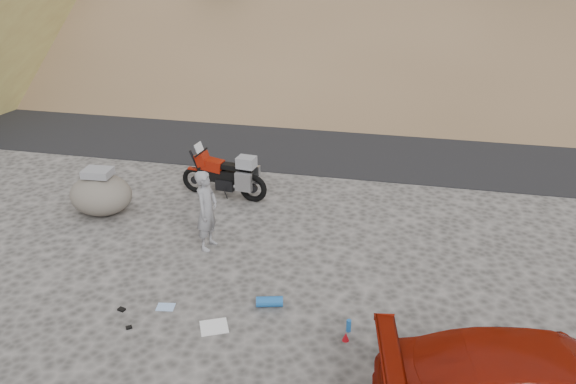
# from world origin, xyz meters

# --- Properties ---
(ground) EXTENTS (140.00, 140.00, 0.00)m
(ground) POSITION_xyz_m (0.00, 0.00, 0.00)
(ground) COLOR #3D3B38
(ground) RESTS_ON ground
(road) EXTENTS (120.00, 7.00, 0.05)m
(road) POSITION_xyz_m (0.00, 9.00, 0.00)
(road) COLOR black
(road) RESTS_ON ground
(motorcycle) EXTENTS (2.46, 0.87, 1.46)m
(motorcycle) POSITION_xyz_m (-0.44, 3.61, 0.62)
(motorcycle) COLOR black
(motorcycle) RESTS_ON ground
(man) EXTENTS (0.51, 0.72, 1.86)m
(man) POSITION_xyz_m (-0.05, 1.00, 0.00)
(man) COLOR gray
(man) RESTS_ON ground
(boulder) EXTENTS (1.73, 1.54, 1.19)m
(boulder) POSITION_xyz_m (-3.25, 2.04, 0.52)
(boulder) COLOR #5A564D
(boulder) RESTS_ON ground
(gear_white_cloth) EXTENTS (0.63, 0.60, 0.02)m
(gear_white_cloth) POSITION_xyz_m (1.00, -1.69, 0.01)
(gear_white_cloth) COLOR white
(gear_white_cloth) RESTS_ON ground
(gear_blue_mat) EXTENTS (0.54, 0.32, 0.20)m
(gear_blue_mat) POSITION_xyz_m (1.82, -0.87, 0.10)
(gear_blue_mat) COLOR #1C5BA8
(gear_blue_mat) RESTS_ON ground
(gear_bottle) EXTENTS (0.10, 0.10, 0.24)m
(gear_bottle) POSITION_xyz_m (3.38, -1.29, 0.12)
(gear_bottle) COLOR #1C5BA8
(gear_bottle) RESTS_ON ground
(gear_funnel) EXTENTS (0.14, 0.14, 0.16)m
(gear_funnel) POSITION_xyz_m (3.36, -1.55, 0.08)
(gear_funnel) COLOR #AC0B14
(gear_funnel) RESTS_ON ground
(gear_glove_a) EXTENTS (0.16, 0.13, 0.04)m
(gear_glove_a) POSITION_xyz_m (-0.87, -1.59, 0.02)
(gear_glove_a) COLOR black
(gear_glove_a) RESTS_ON ground
(gear_glove_b) EXTENTS (0.13, 0.13, 0.04)m
(gear_glove_b) POSITION_xyz_m (-0.49, -2.05, 0.02)
(gear_glove_b) COLOR black
(gear_glove_b) RESTS_ON ground
(gear_blue_cloth) EXTENTS (0.37, 0.30, 0.01)m
(gear_blue_cloth) POSITION_xyz_m (-0.10, -1.33, 0.01)
(gear_blue_cloth) COLOR #96B8E9
(gear_blue_cloth) RESTS_ON ground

